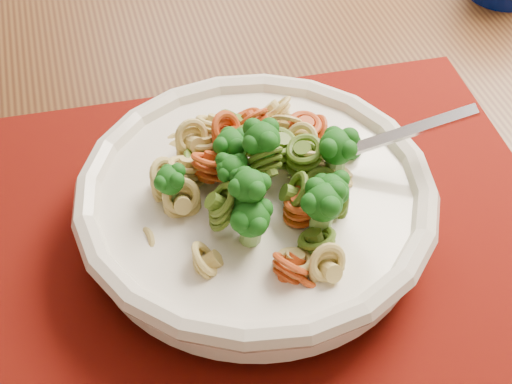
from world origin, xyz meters
TOP-DOWN VIEW (x-y plane):
  - dining_table at (-0.74, -0.58)m, footprint 1.60×1.27m
  - placemat at (-0.81, -0.64)m, footprint 0.60×0.53m
  - pasta_bowl at (-0.79, -0.63)m, footprint 0.28×0.28m
  - pasta_broccoli_heap at (-0.79, -0.63)m, footprint 0.23×0.23m
  - fork at (-0.75, -0.63)m, footprint 0.17×0.11m

SIDE VIEW (x-z plane):
  - dining_table at x=-0.74m, z-range 0.28..1.03m
  - placemat at x=-0.81m, z-range 0.76..0.76m
  - pasta_bowl at x=-0.79m, z-range 0.76..0.81m
  - fork at x=-0.75m, z-range 0.77..0.84m
  - pasta_broccoli_heap at x=-0.79m, z-range 0.77..0.84m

